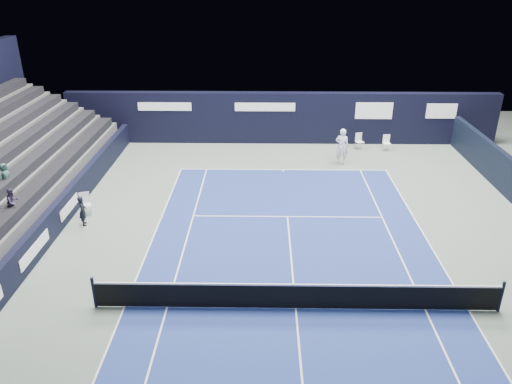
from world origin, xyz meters
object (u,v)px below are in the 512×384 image
at_px(folding_chair_back_a, 359,138).
at_px(line_judge_chair, 85,202).
at_px(tennis_net, 296,296).
at_px(tennis_player, 342,146).
at_px(folding_chair_back_b, 387,141).

relative_size(folding_chair_back_a, line_judge_chair, 0.95).
xyz_separation_m(tennis_net, tennis_player, (3.21, 12.88, 0.49)).
bearing_deg(line_judge_chair, folding_chair_back_a, 11.68).
bearing_deg(folding_chair_back_b, tennis_player, -146.26).
bearing_deg(tennis_player, line_judge_chair, -152.23).
distance_m(folding_chair_back_b, tennis_net, 16.37).
height_order(folding_chair_back_b, tennis_net, tennis_net).
relative_size(line_judge_chair, tennis_player, 0.50).
relative_size(folding_chair_back_b, tennis_player, 0.46).
height_order(line_judge_chair, tennis_net, tennis_net).
bearing_deg(folding_chair_back_a, line_judge_chair, -165.87).
height_order(folding_chair_back_b, tennis_player, tennis_player).
height_order(folding_chair_back_a, tennis_player, tennis_player).
xyz_separation_m(line_judge_chair, tennis_net, (8.84, -6.53, -0.06)).
distance_m(line_judge_chair, tennis_player, 13.63).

